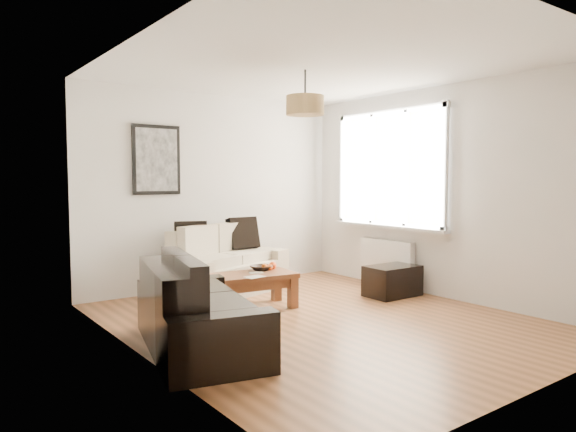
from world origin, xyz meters
TOP-DOWN VIEW (x-y plane):
  - floor at (0.00, 0.00)m, footprint 4.50×4.50m
  - ceiling at (0.00, 0.00)m, footprint 3.80×4.50m
  - wall_back at (0.00, 2.25)m, footprint 3.80×0.04m
  - wall_front at (0.00, -2.25)m, footprint 3.80×0.04m
  - wall_left at (-1.90, 0.00)m, footprint 0.04×4.50m
  - wall_right at (1.90, 0.00)m, footprint 0.04×4.50m
  - window_bay at (1.86, 0.80)m, footprint 0.14×1.90m
  - radiator at (1.82, 0.80)m, footprint 0.10×0.90m
  - poster at (-0.85, 2.22)m, footprint 0.62×0.04m
  - pendant_shade at (0.00, 0.30)m, footprint 0.40×0.40m
  - loveseat_cream at (-0.16, 1.78)m, footprint 1.81×1.30m
  - sofa_leather at (-1.43, -0.04)m, footprint 1.21×1.85m
  - coffee_table at (-0.31, 0.88)m, footprint 1.04×0.66m
  - ottoman at (1.45, 0.36)m, footprint 0.67×0.44m
  - cushion_left at (-0.51, 1.98)m, footprint 0.42×0.27m
  - cushion_right at (0.26, 1.98)m, footprint 0.43×0.14m
  - fruit_bowl at (-0.11, 0.96)m, footprint 0.29×0.29m
  - orange_a at (-0.04, 0.90)m, footprint 0.09×0.09m
  - orange_b at (0.05, 0.97)m, footprint 0.11×0.11m
  - orange_c at (-0.05, 1.00)m, footprint 0.06×0.06m
  - papers at (-0.40, 0.66)m, footprint 0.22×0.17m

SIDE VIEW (x-z plane):
  - floor at x=0.00m, z-range 0.00..0.00m
  - ottoman at x=1.45m, z-range 0.00..0.38m
  - coffee_table at x=-0.31m, z-range 0.00..0.40m
  - sofa_leather at x=-1.43m, z-range 0.00..0.74m
  - radiator at x=1.82m, z-range 0.12..0.64m
  - papers at x=-0.40m, z-range 0.40..0.41m
  - loveseat_cream at x=-0.16m, z-range 0.00..0.81m
  - fruit_bowl at x=-0.11m, z-range 0.40..0.46m
  - orange_a at x=-0.04m, z-range 0.40..0.48m
  - orange_b at x=0.05m, z-range 0.39..0.49m
  - orange_c at x=-0.05m, z-range 0.41..0.47m
  - cushion_left at x=-0.51m, z-range 0.52..0.92m
  - cushion_right at x=0.26m, z-range 0.52..0.94m
  - wall_back at x=0.00m, z-range 0.00..2.60m
  - wall_front at x=0.00m, z-range 0.00..2.60m
  - wall_left at x=-1.90m, z-range 0.00..2.60m
  - wall_right at x=1.90m, z-range 0.00..2.60m
  - window_bay at x=1.86m, z-range 0.80..2.40m
  - poster at x=-0.85m, z-range 1.26..2.13m
  - pendant_shade at x=0.00m, z-range 2.13..2.33m
  - ceiling at x=0.00m, z-range 2.60..2.60m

